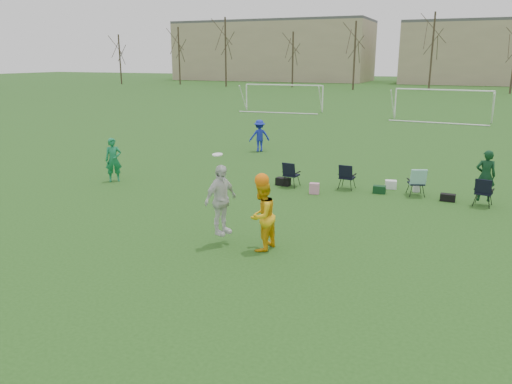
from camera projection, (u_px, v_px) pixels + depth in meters
The scene contains 9 objects.
ground at pixel (198, 256), 12.60m from camera, with size 260.00×260.00×0.00m, color #224E18.
fielder_green_near at pixel (113, 160), 19.97m from camera, with size 0.64×0.42×1.76m, color #157846.
fielder_blue at pixel (259, 136), 26.43m from camera, with size 1.08×0.62×1.68m, color #1626A9.
center_contest at pixel (243, 208), 12.90m from camera, with size 1.94×1.19×2.47m.
sideline_setup at pixel (401, 181), 17.91m from camera, with size 7.79×2.19×1.89m.
goal_left at pixel (284, 90), 46.09m from camera, with size 7.39×0.76×2.46m.
goal_mid at pixel (443, 96), 39.04m from camera, with size 7.40×0.63×2.46m.
tree_line at pixel (432, 56), 73.28m from camera, with size 110.28×3.28×11.40m.
building_row at pixel (480, 51), 93.86m from camera, with size 126.00×16.00×13.00m.
Camera 1 is at (5.94, -10.24, 4.84)m, focal length 35.00 mm.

